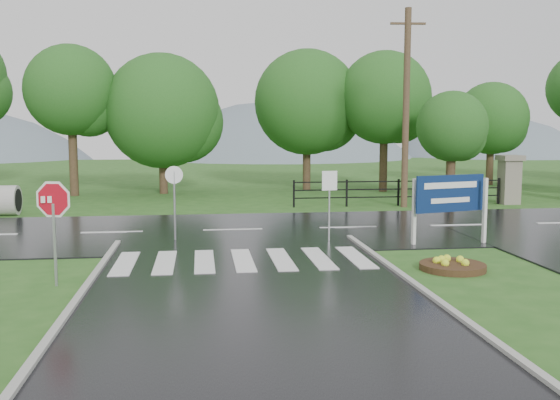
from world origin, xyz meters
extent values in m
plane|color=#2A591D|center=(0.00, 0.00, 0.00)|extent=(120.00, 120.00, 0.00)
cube|color=black|center=(0.00, 10.00, 0.00)|extent=(90.00, 8.00, 0.04)
cube|color=silver|center=(-3.00, 5.00, 0.06)|extent=(0.50, 2.80, 0.02)
cube|color=silver|center=(-2.00, 5.00, 0.06)|extent=(0.50, 2.80, 0.02)
cube|color=silver|center=(-1.00, 5.00, 0.06)|extent=(0.50, 2.80, 0.02)
cube|color=silver|center=(0.00, 5.00, 0.06)|extent=(0.50, 2.80, 0.02)
cube|color=silver|center=(1.00, 5.00, 0.06)|extent=(0.50, 2.80, 0.02)
cube|color=silver|center=(2.00, 5.00, 0.06)|extent=(0.50, 2.80, 0.02)
cube|color=silver|center=(3.00, 5.00, 0.06)|extent=(0.50, 2.80, 0.02)
cube|color=gray|center=(13.00, 16.00, 1.00)|extent=(0.80, 0.80, 2.00)
cube|color=#6B6659|center=(13.00, 16.00, 2.12)|extent=(1.00, 1.00, 0.24)
cube|color=black|center=(7.75, 16.00, 0.40)|extent=(9.50, 0.05, 0.05)
cube|color=black|center=(7.75, 16.00, 0.75)|extent=(9.50, 0.05, 0.05)
cube|color=black|center=(7.75, 16.00, 1.10)|extent=(9.50, 0.05, 0.05)
cube|color=black|center=(3.00, 16.00, 0.60)|extent=(0.08, 0.08, 1.20)
cube|color=black|center=(12.50, 16.00, 0.60)|extent=(0.08, 0.08, 1.20)
sphere|color=slate|center=(8.00, 65.00, -17.28)|extent=(48.00, 48.00, 48.00)
sphere|color=slate|center=(36.00, 65.00, -12.96)|extent=(36.00, 36.00, 36.00)
cylinder|color=#9E9B93|center=(-8.97, 15.00, 0.60)|extent=(1.30, 1.20, 1.20)
cube|color=#939399|center=(-4.26, 3.07, 0.92)|extent=(0.06, 0.06, 1.84)
cylinder|color=white|center=(-4.26, 3.08, 1.93)|extent=(1.06, 0.34, 1.10)
cylinder|color=#B50C1D|center=(-4.26, 3.07, 1.93)|extent=(0.93, 0.30, 0.96)
cube|color=silver|center=(5.17, 6.64, 1.00)|extent=(0.12, 0.12, 1.99)
cube|color=silver|center=(7.37, 6.64, 1.00)|extent=(0.12, 0.12, 1.99)
cube|color=#0C2152|center=(6.27, 6.64, 1.55)|extent=(2.32, 0.70, 1.10)
cube|color=white|center=(6.27, 6.61, 1.79)|extent=(1.83, 0.52, 0.18)
cube|color=white|center=(6.27, 6.61, 1.35)|extent=(1.35, 0.39, 0.15)
cylinder|color=#332111|center=(5.06, 3.46, 0.08)|extent=(1.61, 1.61, 0.16)
cube|color=#939399|center=(2.81, 7.57, 1.02)|extent=(0.04, 0.04, 2.05)
cube|color=white|center=(2.81, 7.55, 1.89)|extent=(0.48, 0.10, 0.59)
cylinder|color=#939399|center=(-1.87, 8.27, 1.08)|extent=(0.06, 0.06, 2.16)
cylinder|color=white|center=(-1.87, 8.25, 2.06)|extent=(0.54, 0.11, 0.54)
cylinder|color=#473523|center=(7.85, 15.50, 4.29)|extent=(0.29, 0.29, 8.58)
cube|color=brown|center=(7.85, 15.50, 7.92)|extent=(1.53, 0.22, 0.10)
cylinder|color=#3D2B1C|center=(10.80, 17.50, 1.48)|extent=(0.39, 0.39, 2.96)
sphere|color=#1D5319|center=(10.80, 17.50, 3.56)|extent=(3.35, 3.35, 3.35)
camera|label=1|loc=(-1.08, -10.91, 3.47)|focal=40.00mm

